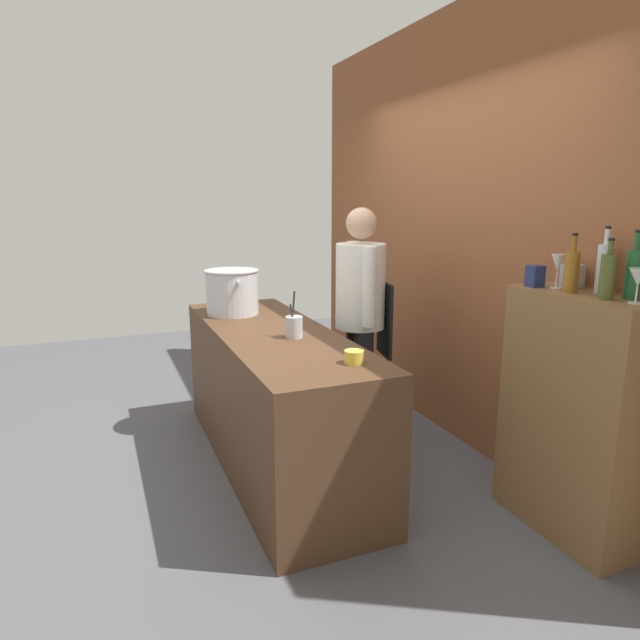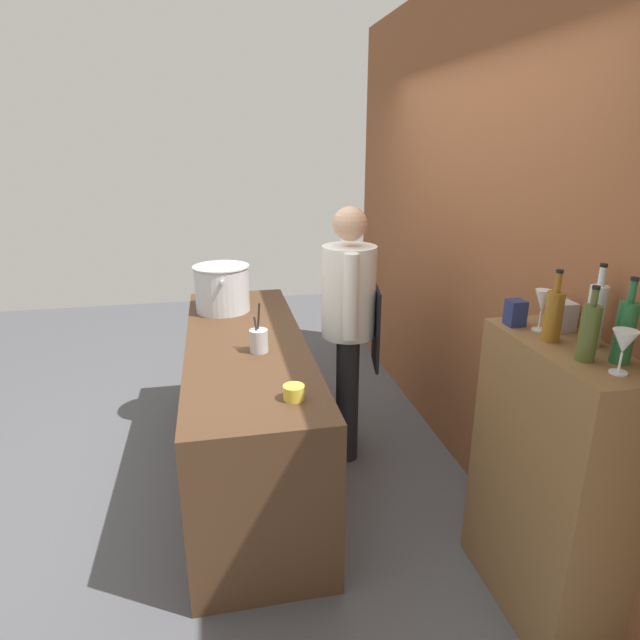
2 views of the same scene
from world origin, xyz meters
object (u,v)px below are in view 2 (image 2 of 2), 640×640
(stockpot_large, at_px, (222,288))
(utensil_crock, at_px, (259,340))
(wine_bottle_green, at_px, (625,331))
(spice_tin_silver, at_px, (562,316))
(wine_bottle_clear, at_px, (595,314))
(chef, at_px, (349,317))
(wine_glass_short, at_px, (624,343))
(wine_bottle_amber, at_px, (553,315))
(wine_glass_tall, at_px, (542,302))
(spice_tin_navy, at_px, (515,313))
(butter_jar, at_px, (294,392))
(wine_bottle_olive, at_px, (589,332))

(stockpot_large, relative_size, utensil_crock, 1.59)
(wine_bottle_green, relative_size, spice_tin_silver, 2.60)
(wine_bottle_clear, bearing_deg, chef, -156.54)
(stockpot_large, xyz_separation_m, wine_glass_short, (2.17, 1.30, 0.32))
(chef, xyz_separation_m, wine_bottle_amber, (1.34, 0.48, 0.41))
(stockpot_large, relative_size, wine_bottle_green, 1.41)
(stockpot_large, height_order, wine_bottle_amber, wine_bottle_amber)
(stockpot_large, xyz_separation_m, wine_glass_tall, (1.72, 1.29, 0.33))
(chef, relative_size, spice_tin_navy, 14.76)
(utensil_crock, xyz_separation_m, wine_glass_short, (1.35, 1.13, 0.41))
(butter_jar, height_order, wine_bottle_green, wine_bottle_green)
(wine_glass_short, xyz_separation_m, spice_tin_silver, (-0.44, 0.08, -0.05))
(butter_jar, xyz_separation_m, wine_glass_short, (0.74, 1.02, 0.45))
(wine_bottle_green, bearing_deg, utensil_crock, -136.67)
(wine_bottle_olive, relative_size, spice_tin_navy, 2.49)
(chef, relative_size, utensil_crock, 5.95)
(butter_jar, bearing_deg, spice_tin_silver, 74.75)
(chef, bearing_deg, wine_bottle_green, -148.20)
(spice_tin_navy, bearing_deg, wine_glass_tall, 38.60)
(chef, distance_m, spice_tin_navy, 1.27)
(stockpot_large, bearing_deg, wine_glass_short, 30.93)
(chef, bearing_deg, butter_jar, 163.02)
(wine_bottle_olive, bearing_deg, wine_bottle_green, 68.66)
(chef, xyz_separation_m, wine_glass_tall, (1.22, 0.51, 0.43))
(butter_jar, height_order, wine_glass_tall, wine_glass_tall)
(wine_bottle_clear, relative_size, wine_glass_tall, 1.83)
(wine_bottle_amber, bearing_deg, butter_jar, -112.56)
(wine_bottle_clear, height_order, wine_glass_tall, wine_bottle_clear)
(wine_bottle_green, bearing_deg, spice_tin_silver, 178.40)
(wine_glass_tall, bearing_deg, utensil_crock, -129.16)
(wine_glass_short, bearing_deg, butter_jar, -125.94)
(wine_bottle_amber, height_order, spice_tin_navy, wine_bottle_amber)
(utensil_crock, relative_size, spice_tin_silver, 2.30)
(wine_bottle_olive, xyz_separation_m, spice_tin_silver, (-0.31, 0.12, -0.05))
(spice_tin_silver, bearing_deg, wine_bottle_amber, -48.63)
(wine_bottle_green, relative_size, wine_glass_short, 2.01)
(wine_bottle_olive, relative_size, wine_glass_tall, 1.58)
(stockpot_large, relative_size, wine_bottle_amber, 1.53)
(chef, distance_m, wine_bottle_olive, 1.67)
(stockpot_large, distance_m, wine_bottle_green, 2.52)
(chef, distance_m, wine_bottle_green, 1.74)
(wine_bottle_amber, relative_size, wine_glass_tall, 1.64)
(spice_tin_silver, bearing_deg, chef, -153.83)
(stockpot_large, bearing_deg, wine_glass_tall, 36.74)
(butter_jar, bearing_deg, utensil_crock, -170.33)
(chef, relative_size, wine_glass_tall, 9.39)
(wine_glass_short, bearing_deg, wine_bottle_clear, 161.13)
(wine_bottle_clear, relative_size, spice_tin_silver, 2.67)
(wine_glass_short, xyz_separation_m, wine_glass_tall, (-0.45, -0.01, 0.01))
(wine_bottle_green, bearing_deg, wine_bottle_amber, -155.88)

